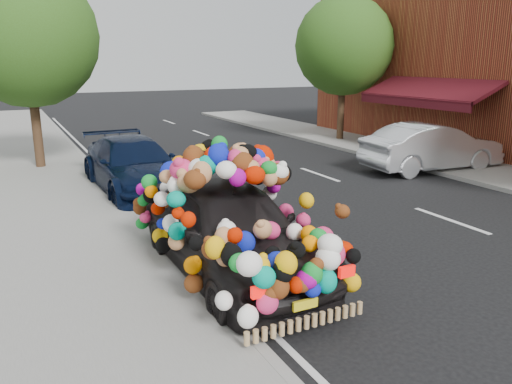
# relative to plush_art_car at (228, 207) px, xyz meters

# --- Properties ---
(ground) EXTENTS (100.00, 100.00, 0.00)m
(ground) POSITION_rel_plush_art_car_xyz_m (1.73, 0.35, -1.11)
(ground) COLOR black
(ground) RESTS_ON ground
(sidewalk) EXTENTS (4.00, 60.00, 0.12)m
(sidewalk) POSITION_rel_plush_art_car_xyz_m (-2.57, 0.35, -1.05)
(sidewalk) COLOR gray
(sidewalk) RESTS_ON ground
(kerb) EXTENTS (0.15, 60.00, 0.13)m
(kerb) POSITION_rel_plush_art_car_xyz_m (-0.62, 0.35, -1.04)
(kerb) COLOR gray
(kerb) RESTS_ON ground
(footpath_far) EXTENTS (3.00, 40.00, 0.12)m
(footpath_far) POSITION_rel_plush_art_car_xyz_m (9.93, 3.35, -1.05)
(footpath_far) COLOR gray
(footpath_far) RESTS_ON ground
(lane_markings) EXTENTS (6.00, 50.00, 0.01)m
(lane_markings) POSITION_rel_plush_art_car_xyz_m (5.33, 0.35, -1.10)
(lane_markings) COLOR silver
(lane_markings) RESTS_ON ground
(tree_near_sidewalk) EXTENTS (4.20, 4.20, 6.13)m
(tree_near_sidewalk) POSITION_rel_plush_art_car_xyz_m (-2.07, 9.85, 2.92)
(tree_near_sidewalk) COLOR #332114
(tree_near_sidewalk) RESTS_ON ground
(tree_far_b) EXTENTS (4.00, 4.00, 5.90)m
(tree_far_b) POSITION_rel_plush_art_car_xyz_m (9.73, 10.35, 2.78)
(tree_far_b) COLOR #332114
(tree_far_b) RESTS_ON ground
(plush_art_car) EXTENTS (2.16, 4.64, 2.16)m
(plush_art_car) POSITION_rel_plush_art_car_xyz_m (0.00, 0.00, 0.00)
(plush_art_car) COLOR black
(plush_art_car) RESTS_ON ground
(navy_sedan) EXTENTS (2.10, 4.81, 1.37)m
(navy_sedan) POSITION_rel_plush_art_car_xyz_m (-0.07, 5.94, -0.42)
(navy_sedan) COLOR black
(navy_sedan) RESTS_ON ground
(silver_hatchback) EXTENTS (4.55, 1.93, 1.46)m
(silver_hatchback) POSITION_rel_plush_art_car_xyz_m (8.73, 4.28, -0.38)
(silver_hatchback) COLOR silver
(silver_hatchback) RESTS_ON ground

